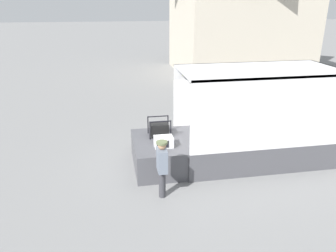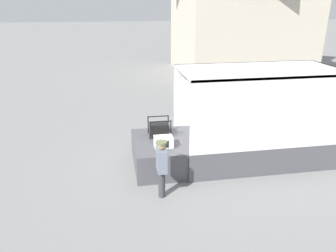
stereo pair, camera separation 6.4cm
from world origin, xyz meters
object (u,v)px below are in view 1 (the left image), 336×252
(microwave, at_px, (164,142))
(worker_person, at_px, (162,164))
(portable_generator, at_px, (160,129))
(box_truck, at_px, (301,130))

(microwave, bearing_deg, worker_person, -101.15)
(portable_generator, height_order, worker_person, worker_person)
(microwave, bearing_deg, box_truck, 5.46)
(box_truck, distance_m, microwave, 4.75)
(portable_generator, xyz_separation_m, worker_person, (-0.28, -2.18, -0.11))
(worker_person, bearing_deg, microwave, 78.85)
(microwave, bearing_deg, portable_generator, 88.29)
(microwave, distance_m, portable_generator, 0.88)
(microwave, xyz_separation_m, worker_person, (-0.26, -1.30, -0.04))
(box_truck, xyz_separation_m, worker_person, (-4.98, -1.75, 0.09))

